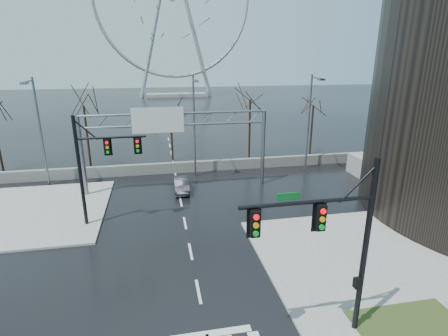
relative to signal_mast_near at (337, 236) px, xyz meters
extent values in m
plane|color=black|center=(-5.14, 4.04, -4.87)|extent=(260.00, 260.00, 0.00)
cube|color=gray|center=(4.86, 6.04, -4.80)|extent=(12.00, 10.00, 0.15)
cube|color=gray|center=(-16.14, 16.04, -4.80)|extent=(10.00, 12.00, 0.15)
cube|color=#2D3917|center=(3.86, -0.96, -4.72)|extent=(5.00, 4.00, 0.02)
cube|color=slate|center=(-5.14, 24.04, -4.32)|extent=(52.00, 0.50, 1.10)
cylinder|color=black|center=(1.36, 0.04, -0.87)|extent=(0.24, 0.24, 8.00)
cylinder|color=black|center=(-1.34, 0.04, 1.53)|extent=(5.40, 0.16, 0.16)
cube|color=black|center=(-0.84, -0.11, 0.93)|extent=(0.35, 0.28, 1.05)
cube|color=black|center=(-3.44, -0.11, 0.93)|extent=(0.35, 0.28, 1.05)
cylinder|color=black|center=(-12.14, 13.04, -0.87)|extent=(0.24, 0.24, 8.00)
cylinder|color=black|center=(-9.84, 13.04, 1.53)|extent=(4.60, 0.16, 0.16)
cube|color=black|center=(-10.14, 12.89, 0.93)|extent=(0.35, 0.28, 1.05)
cube|color=black|center=(-8.14, 12.89, 0.93)|extent=(0.35, 0.28, 1.05)
cylinder|color=slate|center=(-13.14, 19.04, -1.37)|extent=(0.36, 0.36, 7.00)
cylinder|color=slate|center=(2.86, 19.04, -1.37)|extent=(0.36, 0.36, 7.00)
cylinder|color=slate|center=(-5.14, 19.04, 2.13)|extent=(16.00, 0.20, 0.20)
cylinder|color=slate|center=(-5.14, 19.04, 1.13)|extent=(16.00, 0.20, 0.20)
cube|color=#0B541D|center=(-6.64, 18.89, 1.63)|extent=(4.20, 0.10, 2.00)
cube|color=silver|center=(-6.64, 18.83, 1.63)|extent=(4.40, 0.02, 2.20)
cylinder|color=slate|center=(-17.14, 22.54, 0.13)|extent=(0.20, 0.20, 10.00)
cylinder|color=slate|center=(-17.14, 21.44, 4.83)|extent=(0.12, 2.20, 0.12)
cube|color=slate|center=(-17.14, 20.44, 4.73)|extent=(0.50, 0.70, 0.18)
cylinder|color=slate|center=(-3.14, 22.54, 0.13)|extent=(0.20, 0.20, 10.00)
cylinder|color=slate|center=(-3.14, 21.44, 4.83)|extent=(0.12, 2.20, 0.12)
cube|color=slate|center=(-3.14, 20.44, 4.73)|extent=(0.50, 0.70, 0.18)
cylinder|color=slate|center=(8.86, 22.54, 0.13)|extent=(0.20, 0.20, 10.00)
cylinder|color=slate|center=(8.86, 21.44, 4.83)|extent=(0.12, 2.20, 0.12)
cube|color=slate|center=(8.86, 20.44, 4.73)|extent=(0.50, 0.70, 0.18)
cylinder|color=black|center=(-14.14, 27.54, -1.50)|extent=(0.24, 0.24, 6.75)
cylinder|color=black|center=(-5.14, 28.54, -1.95)|extent=(0.24, 0.24, 5.85)
cylinder|color=black|center=(3.86, 27.54, -1.36)|extent=(0.24, 0.24, 7.02)
cylinder|color=black|center=(11.86, 28.04, -1.81)|extent=(0.24, 0.24, 6.12)
cube|color=gray|center=(-0.14, 99.04, -4.37)|extent=(18.00, 6.00, 1.00)
cylinder|color=#B2B2B7|center=(-7.14, 99.04, 9.13)|extent=(8.28, 1.20, 28.82)
cylinder|color=#B2B2B7|center=(6.86, 99.04, 9.13)|extent=(8.28, 1.20, 28.82)
imported|color=black|center=(-4.87, 18.51, -4.26)|extent=(1.33, 3.71, 1.22)
camera|label=1|loc=(-6.79, -11.28, 6.76)|focal=28.00mm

